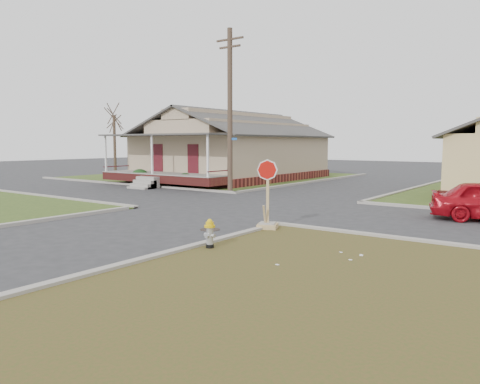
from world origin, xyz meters
The scene contains 12 objects.
ground centered at (0.00, 0.00, 0.00)m, with size 120.00×120.00×0.00m, color #2C2C2F.
verge_near_right centered at (10.00, -5.50, 0.03)m, with size 13.00×14.00×0.05m, color #364619.
verge_far_left centered at (-13.00, 18.00, 0.03)m, with size 19.00×19.00×0.05m, color #33491A.
curbs centered at (0.00, 5.00, 0.00)m, with size 80.00×40.00×0.12m, color gray, non-canonical shape.
manhole centered at (2.20, -0.50, 0.01)m, with size 0.64×0.64×0.01m, color black.
corner_house centered at (-10.00, 16.68, 2.28)m, with size 10.10×15.50×5.30m.
utility_pole centered at (-4.20, 8.90, 4.66)m, with size 1.80×0.28×9.00m.
tree_far_left centered at (-18.00, 12.00, 2.50)m, with size 0.22×0.22×4.90m, color #3D2B23.
fire_hydrant centered at (4.01, -2.66, 0.47)m, with size 0.29×0.29×0.76m.
stop_sign centered at (3.70, 0.58, 0.53)m, with size 0.63×0.61×2.21m.
hedge_left centered at (-11.73, 8.97, 0.57)m, with size 1.37×1.12×1.05m, color #153A16.
hedge_right centered at (-8.15, 9.48, 0.52)m, with size 1.23×1.00×0.94m, color #153A16.
Camera 1 is at (11.75, -11.87, 2.78)m, focal length 35.00 mm.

